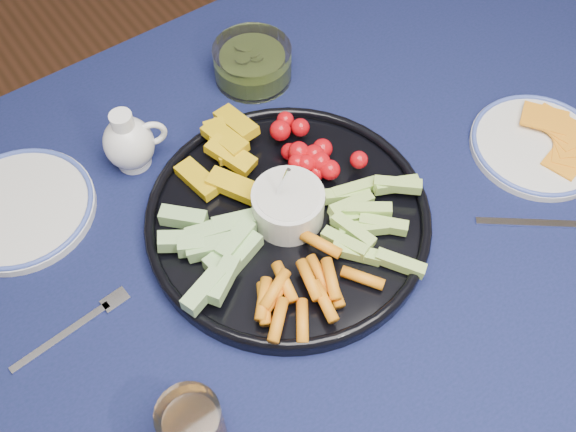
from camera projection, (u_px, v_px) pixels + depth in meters
dining_table at (295, 319)px, 0.88m from camera, size 1.67×1.07×0.75m
crudite_platter at (286, 216)px, 0.84m from camera, size 0.38×0.38×0.12m
creamer_pitcher at (130, 142)px, 0.88m from camera, size 0.09×0.07×0.10m
pickle_bowl at (253, 64)px, 0.99m from camera, size 0.12×0.12×0.06m
cheese_plate at (538, 144)px, 0.92m from camera, size 0.19×0.19×0.02m
juice_tumbler at (193, 426)px, 0.68m from camera, size 0.07×0.07×0.08m
fork_left at (81, 324)px, 0.78m from camera, size 0.16×0.03×0.00m
fork_right at (553, 224)px, 0.86m from camera, size 0.15×0.12×0.00m
side_plate_extra at (19, 208)px, 0.86m from camera, size 0.20×0.20×0.02m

